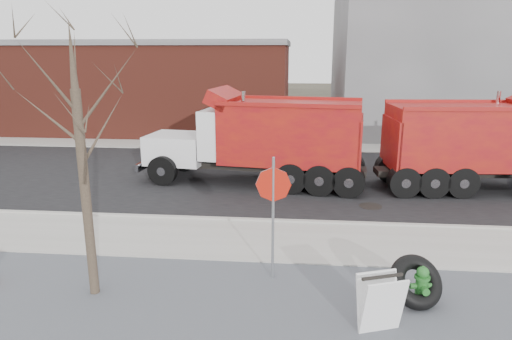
# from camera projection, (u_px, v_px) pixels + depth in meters

# --- Properties ---
(ground) EXTENTS (120.00, 120.00, 0.00)m
(ground) POSITION_uv_depth(u_px,v_px,m) (266.00, 246.00, 11.23)
(ground) COLOR #383328
(ground) RESTS_ON ground
(gravel_verge) EXTENTS (60.00, 5.00, 0.03)m
(gravel_verge) POSITION_uv_depth(u_px,v_px,m) (251.00, 328.00, 7.85)
(gravel_verge) COLOR slate
(gravel_verge) RESTS_ON ground
(sidewalk) EXTENTS (60.00, 2.50, 0.06)m
(sidewalk) POSITION_uv_depth(u_px,v_px,m) (267.00, 241.00, 11.46)
(sidewalk) COLOR #9E9B93
(sidewalk) RESTS_ON ground
(curb) EXTENTS (60.00, 0.15, 0.11)m
(curb) POSITION_uv_depth(u_px,v_px,m) (270.00, 221.00, 12.71)
(curb) COLOR #9E9B93
(curb) RESTS_ON ground
(road) EXTENTS (60.00, 9.40, 0.02)m
(road) POSITION_uv_depth(u_px,v_px,m) (278.00, 177.00, 17.29)
(road) COLOR black
(road) RESTS_ON ground
(far_sidewalk) EXTENTS (60.00, 2.00, 0.06)m
(far_sidewalk) POSITION_uv_depth(u_px,v_px,m) (283.00, 147.00, 22.78)
(far_sidewalk) COLOR #9E9B93
(far_sidewalk) RESTS_ON ground
(building_grey) EXTENTS (12.00, 10.00, 8.00)m
(building_grey) POSITION_uv_depth(u_px,v_px,m) (441.00, 63.00, 26.76)
(building_grey) COLOR gray
(building_grey) RESTS_ON ground
(building_brick) EXTENTS (20.20, 8.20, 5.30)m
(building_brick) POSITION_uv_depth(u_px,v_px,m) (123.00, 85.00, 27.84)
(building_brick) COLOR maroon
(building_brick) RESTS_ON ground
(bare_tree) EXTENTS (3.20, 3.20, 5.20)m
(bare_tree) POSITION_uv_depth(u_px,v_px,m) (79.00, 128.00, 8.18)
(bare_tree) COLOR #382D23
(bare_tree) RESTS_ON ground
(fire_hydrant) EXTENTS (0.45, 0.44, 0.80)m
(fire_hydrant) POSITION_uv_depth(u_px,v_px,m) (421.00, 288.00, 8.50)
(fire_hydrant) COLOR #2B722E
(fire_hydrant) RESTS_ON ground
(truck_tire) EXTENTS (1.29, 1.20, 0.99)m
(truck_tire) POSITION_uv_depth(u_px,v_px,m) (416.00, 282.00, 8.52)
(truck_tire) COLOR black
(truck_tire) RESTS_ON ground
(stop_sign) EXTENTS (0.71, 0.06, 2.63)m
(stop_sign) POSITION_uv_depth(u_px,v_px,m) (273.00, 197.00, 9.16)
(stop_sign) COLOR gray
(stop_sign) RESTS_ON ground
(sandwich_board) EXTENTS (0.85, 0.68, 1.03)m
(sandwich_board) POSITION_uv_depth(u_px,v_px,m) (380.00, 303.00, 7.64)
(sandwich_board) COLOR white
(sandwich_board) RESTS_ON ground
(dump_truck_red_a) EXTENTS (8.21, 2.76, 3.29)m
(dump_truck_red_a) POSITION_uv_depth(u_px,v_px,m) (490.00, 142.00, 15.35)
(dump_truck_red_a) COLOR black
(dump_truck_red_a) RESTS_ON ground
(dump_truck_red_b) EXTENTS (8.04, 3.25, 3.36)m
(dump_truck_red_b) POSITION_uv_depth(u_px,v_px,m) (263.00, 137.00, 16.08)
(dump_truck_red_b) COLOR black
(dump_truck_red_b) RESTS_ON ground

